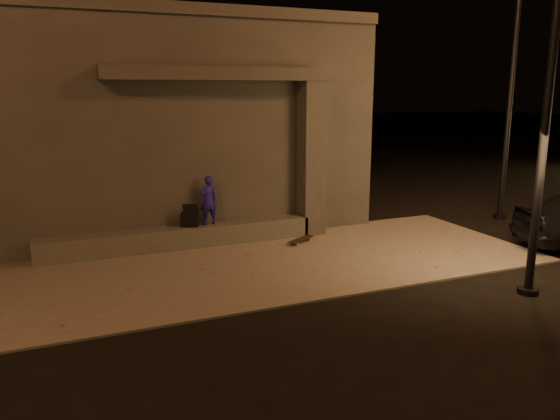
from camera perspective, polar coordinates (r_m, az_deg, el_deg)
name	(u,v)px	position (r m, az deg, el deg)	size (l,w,h in m)	color
ground	(317,297)	(9.41, 3.91, -9.08)	(120.00, 120.00, 0.00)	black
sidewalk	(273,262)	(11.12, -0.74, -5.49)	(11.00, 4.40, 0.04)	#645F58
building	(172,122)	(14.62, -11.22, 8.97)	(9.00, 5.10, 5.22)	#3C3A37
ledge	(180,237)	(12.23, -10.39, -2.81)	(6.00, 0.55, 0.45)	#4B4944
column	(311,159)	(12.97, 3.31, 5.34)	(0.55, 0.55, 3.60)	#3C3A37
canopy	(219,74)	(12.11, -6.36, 13.98)	(5.00, 0.70, 0.28)	#3C3A37
skateboarder	(208,200)	(12.21, -7.49, 1.02)	(0.40, 0.27, 1.11)	#201693
backpack	(190,218)	(12.18, -9.43, -0.88)	(0.43, 0.36, 0.52)	black
skateboard	(301,239)	(12.43, 2.21, -3.10)	(0.78, 0.59, 0.09)	black
street_lamp_0	(555,35)	(9.92, 26.79, 16.05)	(0.36, 0.36, 7.59)	black
street_lamp_2	(515,48)	(15.76, 23.33, 15.30)	(0.36, 0.36, 7.97)	black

